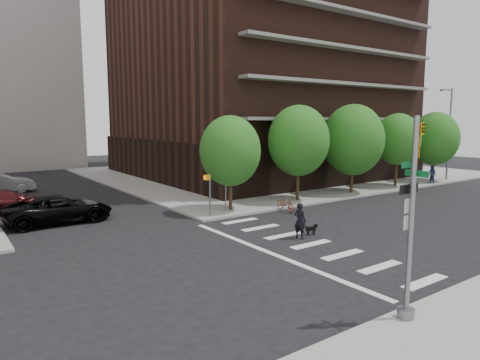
{
  "coord_description": "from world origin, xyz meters",
  "views": [
    {
      "loc": [
        -11.54,
        -14.49,
        6.01
      ],
      "look_at": [
        3.0,
        6.0,
        2.5
      ],
      "focal_mm": 32.0,
      "sensor_mm": 36.0,
      "label": 1
    }
  ],
  "objects": [
    {
      "name": "ground",
      "position": [
        0.0,
        0.0,
        0.0
      ],
      "size": [
        120.0,
        120.0,
        0.0
      ],
      "primitive_type": "plane",
      "color": "black",
      "rests_on": "ground"
    },
    {
      "name": "sidewalk_ne",
      "position": [
        20.5,
        23.5,
        0.07
      ],
      "size": [
        39.0,
        33.0,
        0.15
      ],
      "primitive_type": "cube",
      "color": "gray",
      "rests_on": "ground"
    },
    {
      "name": "crosswalk",
      "position": [
        2.21,
        -0.0,
        0.01
      ],
      "size": [
        3.85,
        13.0,
        0.01
      ],
      "color": "silver",
      "rests_on": "ground"
    },
    {
      "name": "tree_a",
      "position": [
        4.0,
        8.5,
        4.04
      ],
      "size": [
        4.0,
        4.0,
        5.9
      ],
      "color": "#301E11",
      "rests_on": "sidewalk_ne"
    },
    {
      "name": "tree_b",
      "position": [
        10.0,
        8.5,
        4.54
      ],
      "size": [
        4.5,
        4.5,
        6.65
      ],
      "color": "#301E11",
      "rests_on": "sidewalk_ne"
    },
    {
      "name": "tree_c",
      "position": [
        16.0,
        8.5,
        4.45
      ],
      "size": [
        5.0,
        5.0,
        6.8
      ],
      "color": "#301E11",
      "rests_on": "sidewalk_ne"
    },
    {
      "name": "tree_d",
      "position": [
        22.0,
        8.5,
        4.34
      ],
      "size": [
        4.0,
        4.0,
        6.2
      ],
      "color": "#301E11",
      "rests_on": "sidewalk_ne"
    },
    {
      "name": "tree_e",
      "position": [
        28.0,
        8.5,
        4.25
      ],
      "size": [
        4.5,
        4.5,
        6.35
      ],
      "color": "#301E11",
      "rests_on": "sidewalk_ne"
    },
    {
      "name": "traffic_signal",
      "position": [
        -0.47,
        -7.49,
        2.7
      ],
      "size": [
        0.9,
        0.75,
        6.0
      ],
      "color": "slate",
      "rests_on": "sidewalk_s"
    },
    {
      "name": "pedestrian_signal",
      "position": [
        2.32,
        7.92,
        1.85
      ],
      "size": [
        2.18,
        0.67,
        2.6
      ],
      "color": "slate",
      "rests_on": "sidewalk_ne"
    },
    {
      "name": "streetlamp",
      "position": [
        29.82,
        8.2,
        5.29
      ],
      "size": [
        2.14,
        0.22,
        9.0
      ],
      "color": "slate",
      "rests_on": "sidewalk_ne"
    },
    {
      "name": "parked_car_black",
      "position": [
        -5.97,
        11.8,
        0.83
      ],
      "size": [
        2.8,
        6.02,
        1.67
      ],
      "primitive_type": "imported",
      "rotation": [
        0.0,
        0.0,
        1.58
      ],
      "color": "black",
      "rests_on": "ground"
    },
    {
      "name": "parked_car_maroon",
      "position": [
        -8.2,
        16.34,
        0.81
      ],
      "size": [
        2.32,
        5.62,
        1.63
      ],
      "primitive_type": "imported",
      "rotation": [
        0.0,
        0.0,
        1.56
      ],
      "color": "#451215",
      "rests_on": "ground"
    },
    {
      "name": "scooter",
      "position": [
        7.09,
        6.5,
        0.5
      ],
      "size": [
        0.86,
        1.96,
        1.0
      ],
      "primitive_type": "imported",
      "rotation": [
        0.0,
        0.0,
        -0.11
      ],
      "color": "brown",
      "rests_on": "ground"
    },
    {
      "name": "dog_walker",
      "position": [
        3.3,
        1.13,
        0.93
      ],
      "size": [
        0.77,
        0.6,
        1.85
      ],
      "primitive_type": "imported",
      "rotation": [
        0.0,
        0.0,
        1.83
      ],
      "color": "black",
      "rests_on": "ground"
    },
    {
      "name": "dog",
      "position": [
        4.29,
        1.27,
        0.34
      ],
      "size": [
        0.66,
        0.3,
        0.55
      ],
      "rotation": [
        0.0,
        0.0,
        -0.23
      ],
      "color": "black",
      "rests_on": "ground"
    },
    {
      "name": "pedestrian_far",
      "position": [
        26.18,
        7.5,
        0.99
      ],
      "size": [
        0.9,
        0.74,
        1.68
      ],
      "primitive_type": "imported",
      "rotation": [
        0.0,
        0.0,
        -1.71
      ],
      "color": "navy",
      "rests_on": "sidewalk_ne"
    }
  ]
}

